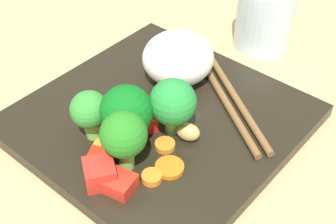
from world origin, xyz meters
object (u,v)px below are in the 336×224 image
Objects in this scene: rice_mound at (178,58)px; broccoli_floret_2 at (90,111)px; square_plate at (160,119)px; carrot_slice_0 at (117,132)px; chopstick_pair at (223,88)px; drinking_glass at (265,17)px.

broccoli_floret_2 is at bearing -94.99° from rice_mound.
square_plate is 3.31× the size of rice_mound.
rice_mound is 2.95× the size of carrot_slice_0.
carrot_slice_0 is (1.78, 1.91, -3.32)cm from broccoli_floret_2.
carrot_slice_0 is (0.57, -11.92, -2.88)cm from rice_mound.
carrot_slice_0 is at bearing 105.50° from chopstick_pair.
chopstick_pair is 2.30× the size of drinking_glass.
drinking_glass is at bearing 84.03° from carrot_slice_0.
broccoli_floret_2 reaches higher than chopstick_pair.
rice_mound is 12.28cm from carrot_slice_0.
square_plate is 9.76× the size of carrot_slice_0.
rice_mound is at bearing 109.68° from square_plate.
drinking_glass is at bearing 77.43° from rice_mound.
broccoli_floret_2 is 0.68× the size of drinking_glass.
chopstick_pair reaches higher than carrot_slice_0.
carrot_slice_0 is at bearing -108.67° from square_plate.
drinking_glass is (2.86, 27.28, 2.56)cm from carrot_slice_0.
chopstick_pair is at bearing 65.56° from broccoli_floret_2.
broccoli_floret_2 reaches higher than square_plate.
broccoli_floret_2 is (-1.21, -13.83, 0.44)cm from rice_mound.
rice_mound reaches higher than chopstick_pair.
chopstick_pair reaches higher than square_plate.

